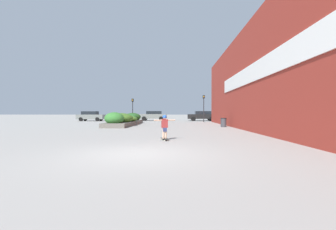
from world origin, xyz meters
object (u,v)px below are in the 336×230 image
Objects in this scene: skateboard at (165,139)px; traffic_light_left at (133,106)px; trash_bin at (223,122)px; car_center_left at (202,116)px; car_leftmost at (153,116)px; car_rightmost at (250,116)px; skateboarder at (165,124)px; car_center_right at (91,116)px; traffic_light_right at (204,104)px.

skateboard is 0.24× the size of traffic_light_left.
trash_bin is 15.70m from car_center_left.
traffic_light_left reaches higher than car_leftmost.
skateboard is at bearing -25.52° from car_rightmost.
car_center_left is 1.35× the size of traffic_light_left.
car_center_right is (-12.96, 24.45, 0.03)m from skateboarder.
traffic_light_right reaches higher than car_rightmost.
car_center_right is 0.98× the size of car_rightmost.
traffic_light_right reaches higher than car_center_right.
trash_bin is (4.93, 10.13, 0.35)m from skateboard.
skateboard is 0.70× the size of skateboarder.
traffic_light_right reaches higher than skateboarder.
car_leftmost is at bearing 66.22° from traffic_light_left.
traffic_light_right is at bearing 57.25° from skateboard.
trash_bin is 0.18× the size of car_leftmost.
car_leftmost reaches higher than skateboarder.
car_leftmost reaches higher than car_center_right.
car_leftmost reaches higher than skateboard.
car_center_left is at bearing 90.58° from trash_bin.
trash_bin is 0.19× the size of car_rightmost.
car_leftmost is 1.05× the size of car_rightmost.
car_center_right is 25.90m from car_rightmost.
skateboard is 0.18× the size of car_rightmost.
car_center_left is 4.80m from traffic_light_right.
traffic_light_left is (-10.57, 10.99, 1.86)m from trash_bin.
traffic_light_right is (10.14, 0.24, 0.29)m from traffic_light_left.
car_rightmost is at bearing 43.63° from skateboarder.
car_center_right and car_rightmost have the same top height.
skateboard is 0.95× the size of trash_bin.
skateboard is at bearing -137.41° from skateboarder.
car_center_left is (4.77, 25.82, 0.07)m from skateboarder.
trash_bin is at bearing -25.25° from car_rightmost.
trash_bin reaches higher than skateboard.
car_leftmost is at bearing 76.06° from skateboarder.
car_center_left is at bearing 58.69° from skateboarder.
car_rightmost is 1.29× the size of traffic_light_left.
traffic_light_right is (4.50, 21.35, 2.50)m from skateboard.
skateboarder is 21.91m from traffic_light_left.
car_center_left is at bearing 24.34° from traffic_light_left.
car_center_right reaches higher than skateboard.
trash_bin is 0.19× the size of car_center_left.
traffic_light_right is at bearing -56.46° from car_rightmost.
skateboarder is 0.25× the size of car_center_left.
car_leftmost is at bearing 76.06° from skateboard.
car_leftmost is (-8.15, 16.48, 0.43)m from trash_bin.
trash_bin is at bearing -87.82° from traffic_light_right.
car_center_right is at bearing 97.09° from skateboarder.
skateboard is 21.97m from traffic_light_right.
car_rightmost is 10.14m from traffic_light_right.
skateboarder is 0.30× the size of traffic_light_right.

